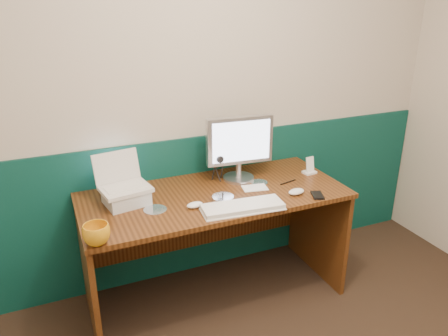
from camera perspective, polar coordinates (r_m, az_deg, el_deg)
name	(u,v)px	position (r m, az deg, el deg)	size (l,w,h in m)	color
back_wall	(206,98)	(2.84, -2.38, 9.14)	(3.50, 0.04, 2.50)	#BCB09F
wainscot	(208,203)	(3.09, -2.09, -4.63)	(3.48, 0.02, 1.00)	#083735
desk	(215,247)	(2.82, -1.22, -10.22)	(1.60, 0.70, 0.75)	#381C0A
laptop_riser	(126,197)	(2.56, -12.64, -3.75)	(0.23, 0.20, 0.08)	silver
laptop	(124,173)	(2.50, -12.92, -0.61)	(0.27, 0.21, 0.22)	silver
monitor	(239,148)	(2.77, 1.96, 2.60)	(0.43, 0.12, 0.43)	#B9B8BE
keyboard	(243,207)	(2.45, 2.46, -5.16)	(0.46, 0.15, 0.03)	white
mouse_right	(296,192)	(2.66, 9.43, -3.06)	(0.11, 0.06, 0.04)	silver
mouse_left	(195,205)	(2.47, -3.83, -4.83)	(0.10, 0.06, 0.03)	white
mug	(96,234)	(2.20, -16.32, -8.31)	(0.13, 0.13, 0.10)	orange
camcorder	(218,166)	(2.80, -0.83, 0.26)	(0.09, 0.12, 0.19)	silver
cd_spindle	(223,198)	(2.55, -0.15, -3.98)	(0.13, 0.13, 0.03)	silver
cd_loose_a	(155,209)	(2.48, -8.98, -5.37)	(0.13, 0.13, 0.00)	#B6BCC7
cd_loose_b	(259,182)	(2.80, 4.61, -1.87)	(0.11, 0.11, 0.00)	silver
pen	(288,182)	(2.82, 8.36, -1.83)	(0.01, 0.01, 0.13)	black
papers	(255,188)	(2.72, 4.03, -2.60)	(0.15, 0.10, 0.00)	white
dock	(309,172)	(2.99, 11.09, -0.54)	(0.08, 0.06, 0.02)	white
music_player	(310,164)	(2.96, 11.17, 0.49)	(0.06, 0.01, 0.10)	white
pda	(317,195)	(2.66, 12.11, -3.50)	(0.06, 0.11, 0.01)	black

